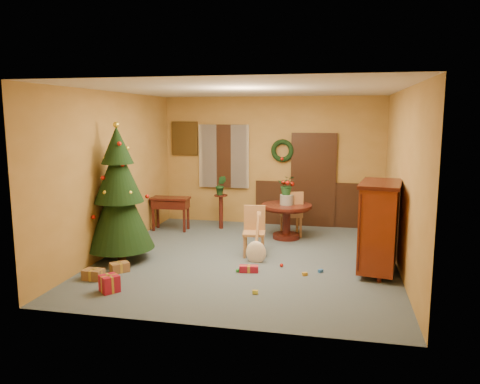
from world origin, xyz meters
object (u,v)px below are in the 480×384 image
(dining_table, at_px, (286,215))
(writing_desk, at_px, (171,205))
(chair_near, at_px, (254,229))
(christmas_tree, at_px, (119,196))
(sideboard, at_px, (379,225))

(dining_table, xyz_separation_m, writing_desk, (-2.55, 0.18, 0.06))
(dining_table, xyz_separation_m, chair_near, (-0.44, -1.25, -0.02))
(chair_near, bearing_deg, dining_table, 70.75)
(chair_near, relative_size, christmas_tree, 0.37)
(dining_table, relative_size, writing_desk, 1.22)
(christmas_tree, xyz_separation_m, sideboard, (4.30, 0.22, -0.35))
(writing_desk, bearing_deg, chair_near, -34.20)
(dining_table, distance_m, sideboard, 2.46)
(chair_near, xyz_separation_m, christmas_tree, (-2.21, -0.76, 0.65))
(dining_table, relative_size, christmas_tree, 0.43)
(writing_desk, height_order, sideboard, sideboard)
(chair_near, distance_m, writing_desk, 2.55)
(dining_table, bearing_deg, sideboard, -47.30)
(dining_table, bearing_deg, chair_near, -109.25)
(chair_near, relative_size, writing_desk, 1.06)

